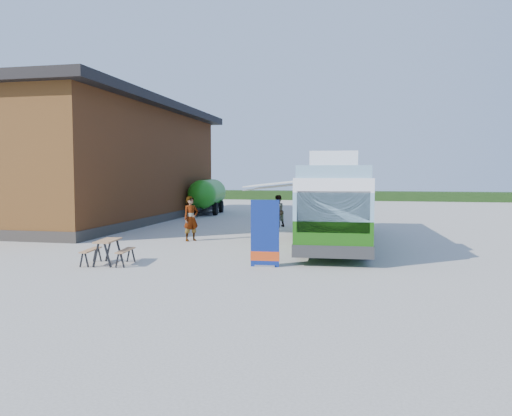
% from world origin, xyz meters
% --- Properties ---
extents(ground, '(100.00, 100.00, 0.00)m').
position_xyz_m(ground, '(0.00, 0.00, 0.00)').
color(ground, '#BCB7AD').
rests_on(ground, ground).
extents(barn, '(9.60, 21.20, 7.50)m').
position_xyz_m(barn, '(-10.50, 10.00, 3.59)').
color(barn, brown).
rests_on(barn, ground).
extents(hedge, '(40.00, 3.00, 1.00)m').
position_xyz_m(hedge, '(8.00, 38.00, 0.50)').
color(hedge, '#264419').
rests_on(hedge, ground).
extents(bus, '(3.28, 12.52, 3.81)m').
position_xyz_m(bus, '(4.39, 2.75, 1.82)').
color(bus, '#286510').
rests_on(bus, ground).
extents(awning, '(2.71, 4.13, 0.51)m').
position_xyz_m(awning, '(1.98, 3.02, 2.78)').
color(awning, white).
rests_on(awning, ground).
extents(banner, '(0.95, 0.21, 2.18)m').
position_xyz_m(banner, '(2.55, -3.58, 0.89)').
color(banner, navy).
rests_on(banner, ground).
extents(picnic_table, '(1.61, 1.47, 0.83)m').
position_xyz_m(picnic_table, '(-2.64, -4.26, 0.62)').
color(picnic_table, tan).
rests_on(picnic_table, ground).
extents(person_a, '(0.84, 0.87, 2.01)m').
position_xyz_m(person_a, '(-1.88, 1.84, 1.00)').
color(person_a, '#999999').
rests_on(person_a, ground).
extents(person_b, '(1.06, 1.11, 1.81)m').
position_xyz_m(person_b, '(0.97, 8.39, 0.90)').
color(person_b, '#999999').
rests_on(person_b, ground).
extents(slurry_tanker, '(2.62, 6.92, 2.57)m').
position_xyz_m(slurry_tanker, '(-5.70, 16.45, 1.48)').
color(slurry_tanker, '#1E7E16').
rests_on(slurry_tanker, ground).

